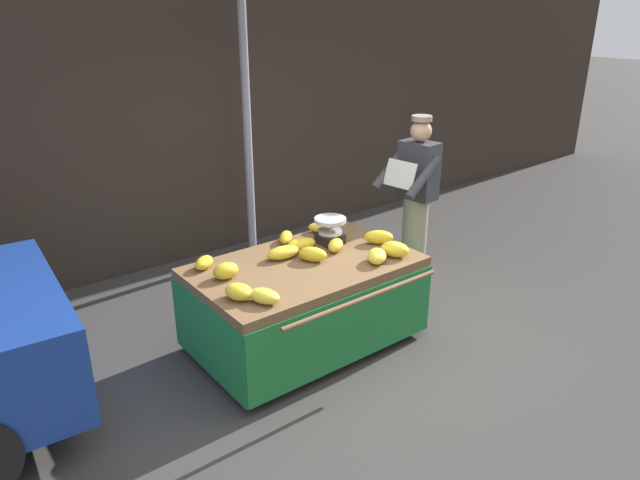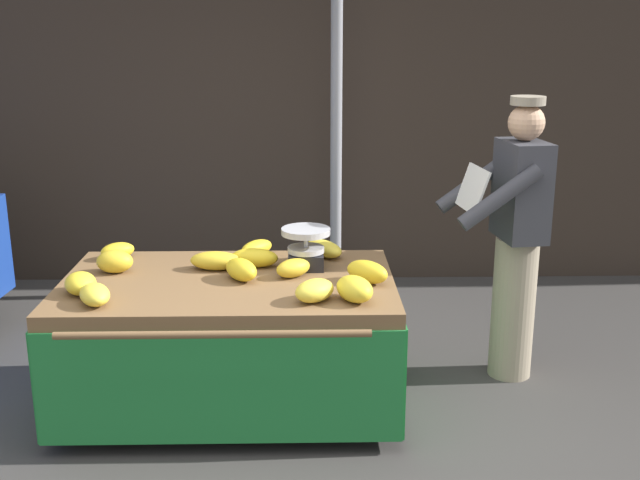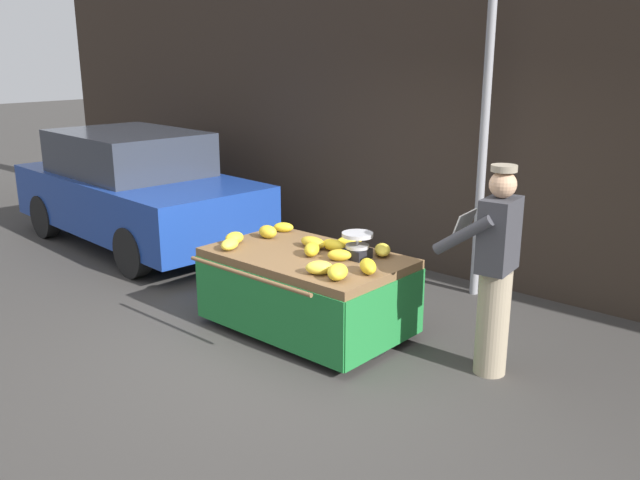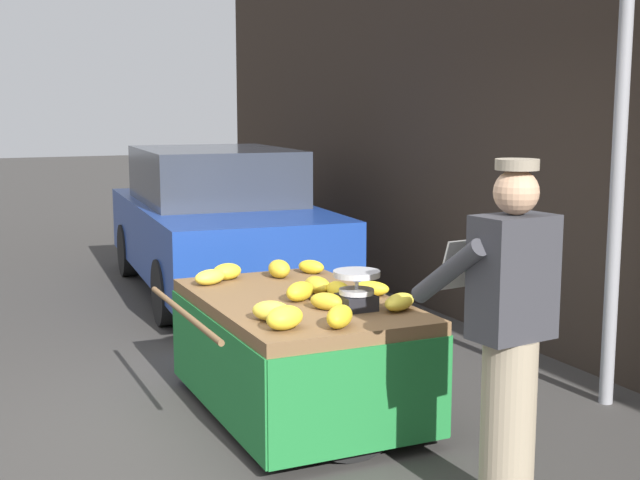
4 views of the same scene
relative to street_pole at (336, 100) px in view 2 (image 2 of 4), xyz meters
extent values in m
plane|color=#383533|center=(-0.43, -2.49, -1.55)|extent=(60.00, 60.00, 0.00)
cube|color=#332821|center=(-0.43, 0.47, 0.29)|extent=(16.00, 0.24, 3.67)
cylinder|color=gray|center=(0.00, 0.00, 0.00)|extent=(0.09, 0.09, 3.09)
cube|color=brown|center=(-0.67, -1.94, -0.83)|extent=(1.82, 1.11, 0.08)
cylinder|color=black|center=(-1.50, -1.94, -1.20)|extent=(0.05, 0.70, 0.70)
cylinder|color=#B7B7BC|center=(-1.53, -1.94, -1.20)|extent=(0.01, 0.13, 0.13)
cylinder|color=black|center=(0.16, -1.94, -1.20)|extent=(0.05, 0.70, 0.70)
cylinder|color=#B7B7BC|center=(0.19, -1.94, -1.20)|extent=(0.01, 0.13, 0.13)
cylinder|color=#4C4742|center=(-0.67, -1.46, -1.21)|extent=(0.05, 0.05, 0.68)
cube|color=#1E7233|center=(-0.67, -2.49, -1.17)|extent=(1.82, 0.02, 0.60)
cube|color=#1E7233|center=(-0.67, -1.38, -1.17)|extent=(1.82, 0.02, 0.60)
cube|color=#1E7233|center=(-1.58, -1.94, -1.17)|extent=(0.02, 1.11, 0.60)
cube|color=#1E7233|center=(0.24, -1.94, -1.17)|extent=(0.02, 1.11, 0.60)
cylinder|color=brown|center=(-0.67, -2.67, -0.81)|extent=(1.46, 0.04, 0.04)
cube|color=black|center=(-0.24, -1.74, -0.75)|extent=(0.20, 0.20, 0.09)
cylinder|color=#B7B7BC|center=(-0.24, -1.74, -0.65)|extent=(0.02, 0.02, 0.11)
cylinder|color=#B7B7BC|center=(-0.24, -1.74, -0.57)|extent=(0.28, 0.28, 0.03)
cylinder|color=#B7B7BC|center=(-0.24, -1.74, -0.68)|extent=(0.21, 0.21, 0.03)
ellipsoid|color=yellow|center=(-1.30, -2.32, -0.74)|extent=(0.23, 0.28, 0.10)
ellipsoid|color=gold|center=(-1.32, -1.80, -0.73)|extent=(0.21, 0.15, 0.13)
ellipsoid|color=gold|center=(-0.60, -1.95, -0.73)|extent=(0.25, 0.27, 0.12)
ellipsoid|color=gold|center=(0.09, -2.01, -0.73)|extent=(0.28, 0.27, 0.12)
ellipsoid|color=gold|center=(-1.37, -1.54, -0.74)|extent=(0.23, 0.21, 0.10)
ellipsoid|color=gold|center=(-0.76, -1.76, -0.74)|extent=(0.31, 0.17, 0.11)
ellipsoid|color=yellow|center=(-1.41, -2.16, -0.73)|extent=(0.23, 0.26, 0.11)
ellipsoid|color=yellow|center=(-0.13, -1.51, -0.74)|extent=(0.29, 0.32, 0.10)
ellipsoid|color=gold|center=(-0.54, -1.71, -0.74)|extent=(0.29, 0.17, 0.11)
ellipsoid|color=gold|center=(-0.31, -1.90, -0.74)|extent=(0.24, 0.22, 0.10)
ellipsoid|color=gold|center=(-0.54, -1.49, -0.74)|extent=(0.24, 0.25, 0.10)
ellipsoid|color=yellow|center=(0.00, -2.30, -0.73)|extent=(0.25, 0.29, 0.13)
ellipsoid|color=yellow|center=(-0.20, -2.30, -0.73)|extent=(0.27, 0.27, 0.11)
cylinder|color=gray|center=(1.02, -1.57, -1.11)|extent=(0.26, 0.26, 0.88)
cube|color=#333338|center=(1.02, -1.57, -0.38)|extent=(0.28, 0.41, 0.58)
sphere|color=tan|center=(1.02, -1.57, 0.02)|extent=(0.21, 0.21, 0.21)
cylinder|color=gray|center=(1.02, -1.57, 0.14)|extent=(0.20, 0.20, 0.05)
cylinder|color=#333338|center=(0.84, -1.81, -0.37)|extent=(0.49, 0.15, 0.37)
cylinder|color=#333338|center=(0.78, -1.39, -0.37)|extent=(0.49, 0.15, 0.37)
cube|color=silver|center=(0.72, -1.61, -0.36)|extent=(0.13, 0.35, 0.25)
camera|label=1|loc=(-3.22, -5.44, 1.17)|focal=32.70mm
camera|label=2|loc=(-0.25, -5.95, 0.55)|focal=43.15mm
camera|label=3|loc=(3.32, -6.25, 1.00)|focal=37.79mm
camera|label=4|loc=(4.17, -3.98, 0.40)|focal=48.01mm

